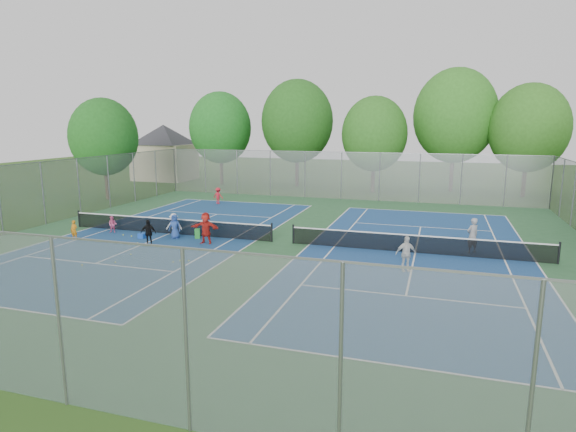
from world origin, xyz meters
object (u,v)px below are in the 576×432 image
object	(u,v)px
net_left	(169,226)
ball_hopper	(197,234)
net_right	(416,244)
ball_crate	(142,236)
instructor	(472,236)

from	to	relation	value
net_left	ball_hopper	size ratio (longest dim) A/B	22.95
net_right	ball_hopper	bearing A→B (deg)	-177.48
ball_crate	ball_hopper	size ratio (longest dim) A/B	0.62
ball_crate	ball_hopper	xyz separation A→B (m)	(3.01, 0.92, 0.13)
net_left	net_right	bearing A→B (deg)	0.00
net_left	ball_crate	size ratio (longest dim) A/B	36.77
ball_crate	instructor	xyz separation A→B (m)	(17.55, 2.31, 0.75)
ball_crate	instructor	distance (m)	17.72
net_right	instructor	distance (m)	2.85
instructor	ball_hopper	bearing A→B (deg)	-32.74
net_right	instructor	xyz separation A→B (m)	(2.68, 0.88, 0.44)
net_left	net_right	size ratio (longest dim) A/B	1.00
net_right	ball_crate	bearing A→B (deg)	-174.48
net_right	ball_crate	xyz separation A→B (m)	(-14.87, -1.44, -0.31)
net_right	instructor	bearing A→B (deg)	18.14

